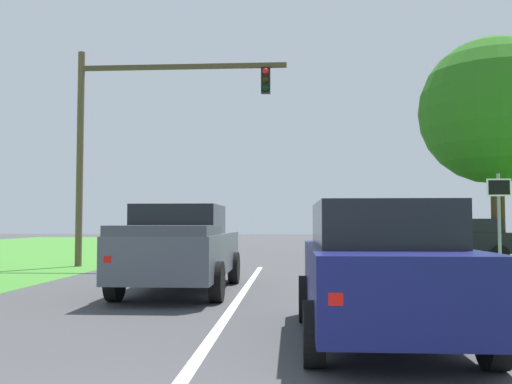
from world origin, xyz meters
The scene contains 8 objects.
ground_plane centered at (0.00, 9.34, 0.00)m, with size 120.00×120.00×0.00m, color #424244.
red_suv_near centered at (2.26, 4.75, 0.97)m, with size 2.14×4.52×1.84m.
pickup_truck_lead centered at (-1.40, 9.66, 1.00)m, with size 2.29×5.46×1.95m.
traffic_light centered at (-4.53, 16.68, 5.09)m, with size 7.52×0.40×7.71m.
keep_moving_sign centered at (6.25, 11.47, 1.77)m, with size 0.60×0.09×2.78m.
oak_tree_right centered at (9.19, 19.99, 6.02)m, with size 5.86×5.86×8.96m.
crossing_suv_far centered at (7.64, 20.22, 0.90)m, with size 4.82×2.13×1.70m.
extra_tree_1 centered at (9.57, 20.55, 6.05)m, with size 5.51×5.51×8.82m.
Camera 1 is at (1.09, -2.89, 1.57)m, focal length 39.48 mm.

